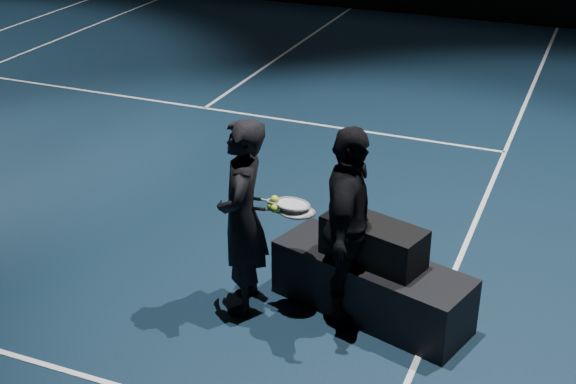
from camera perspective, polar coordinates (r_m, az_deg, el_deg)
name	(u,v)px	position (r m, az deg, el deg)	size (l,w,h in m)	color
floor	(350,9)	(16.94, 4.40, 12.83)	(36.00, 36.00, 0.00)	black
court_lines	(350,9)	(16.94, 4.40, 12.84)	(10.98, 23.78, 0.01)	white
player_bench	(371,286)	(6.67, 5.93, -6.68)	(1.67, 0.56, 0.50)	black
racket_bag	(373,242)	(6.46, 6.10, -3.55)	(0.84, 0.36, 0.33)	black
bag_signature	(367,253)	(6.31, 5.62, -4.31)	(0.39, 0.00, 0.11)	white
player_a	(242,217)	(6.45, -3.27, -1.81)	(0.61, 0.40, 1.67)	black
player_b	(347,227)	(6.31, 4.25, -2.49)	(0.98, 0.41, 1.67)	black
racket_lower	(297,212)	(6.32, 0.68, -1.45)	(0.68, 0.22, 0.03)	black
racket_upper	(292,204)	(6.34, 0.30, -0.87)	(0.68, 0.22, 0.03)	black
tennis_balls	(273,205)	(6.34, -1.05, -0.91)	(0.12, 0.10, 0.12)	#AACF2B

